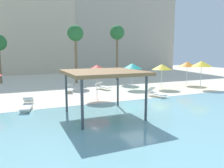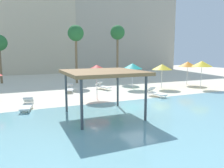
# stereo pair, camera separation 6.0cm
# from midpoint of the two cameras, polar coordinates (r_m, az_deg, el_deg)

# --- Properties ---
(ground_plane) EXTENTS (80.00, 80.00, 0.00)m
(ground_plane) POSITION_cam_midpoint_polar(r_m,az_deg,el_deg) (15.03, 6.32, -5.71)
(ground_plane) COLOR beige
(lagoon_water) EXTENTS (44.00, 13.50, 0.04)m
(lagoon_water) POSITION_cam_midpoint_polar(r_m,az_deg,el_deg) (10.99, 20.36, -11.31)
(lagoon_water) COLOR #7AB7C1
(lagoon_water) RESTS_ON ground
(shade_pavilion) EXTENTS (4.17, 4.17, 2.62)m
(shade_pavilion) POSITION_cam_midpoint_polar(r_m,az_deg,el_deg) (12.03, -2.28, 2.76)
(shade_pavilion) COLOR #42474C
(shade_pavilion) RESTS_ON ground
(beach_umbrella_yellow_0) EXTENTS (2.04, 2.04, 2.50)m
(beach_umbrella_yellow_0) POSITION_cam_midpoint_polar(r_m,az_deg,el_deg) (22.56, 13.22, 4.43)
(beach_umbrella_yellow_0) COLOR silver
(beach_umbrella_yellow_0) RESTS_ON ground
(beach_umbrella_yellow_1) EXTENTS (2.08, 2.08, 2.83)m
(beach_umbrella_yellow_1) POSITION_cam_midpoint_polar(r_m,az_deg,el_deg) (23.66, 22.84, 4.97)
(beach_umbrella_yellow_1) COLOR silver
(beach_umbrella_yellow_1) RESTS_ON ground
(beach_umbrella_red_3) EXTENTS (2.18, 2.18, 2.71)m
(beach_umbrella_red_3) POSITION_cam_midpoint_polar(r_m,az_deg,el_deg) (16.82, -3.97, 4.12)
(beach_umbrella_red_3) COLOR silver
(beach_umbrella_red_3) RESTS_ON ground
(beach_umbrella_orange_4) EXTENTS (2.11, 2.11, 2.65)m
(beach_umbrella_orange_4) POSITION_cam_midpoint_polar(r_m,az_deg,el_deg) (26.16, 19.51, 4.98)
(beach_umbrella_orange_4) COLOR silver
(beach_umbrella_orange_4) RESTS_ON ground
(beach_umbrella_teal_5) EXTENTS (2.04, 2.04, 2.59)m
(beach_umbrella_teal_5) POSITION_cam_midpoint_polar(r_m,az_deg,el_deg) (21.95, 5.52, 4.75)
(beach_umbrella_teal_5) COLOR silver
(beach_umbrella_teal_5) RESTS_ON ground
(lounge_chair_2) EXTENTS (0.85, 1.96, 0.74)m
(lounge_chair_2) POSITION_cam_midpoint_polar(r_m,az_deg,el_deg) (18.33, 11.58, -2.26)
(lounge_chair_2) COLOR white
(lounge_chair_2) RESTS_ON ground
(lounge_chair_3) EXTENTS (0.96, 1.98, 0.74)m
(lounge_chair_3) POSITION_cam_midpoint_polar(r_m,az_deg,el_deg) (14.75, -21.51, -5.18)
(lounge_chair_3) COLOR white
(lounge_chair_3) RESTS_ON ground
(lounge_chair_4) EXTENTS (1.17, 1.99, 0.74)m
(lounge_chair_4) POSITION_cam_midpoint_polar(r_m,az_deg,el_deg) (21.64, -2.49, -0.52)
(lounge_chair_4) COLOR white
(lounge_chair_4) RESTS_ON ground
(lounge_chair_5) EXTENTS (1.00, 1.98, 0.74)m
(lounge_chair_5) POSITION_cam_midpoint_polar(r_m,az_deg,el_deg) (20.57, -11.10, -1.12)
(lounge_chair_5) COLOR white
(lounge_chair_5) RESTS_ON ground
(palm_tree_2) EXTENTS (1.90, 1.90, 7.27)m
(palm_tree_2) POSITION_cam_midpoint_polar(r_m,az_deg,el_deg) (29.03, 1.54, 13.11)
(palm_tree_2) COLOR brown
(palm_tree_2) RESTS_ON ground
(palm_tree_3) EXTENTS (1.90, 1.90, 6.92)m
(palm_tree_3) POSITION_cam_midpoint_polar(r_m,az_deg,el_deg) (26.42, -9.54, 12.78)
(palm_tree_3) COLOR brown
(palm_tree_3) RESTS_ON ground
(hotel_block_0) EXTENTS (16.76, 11.83, 19.03)m
(hotel_block_0) POSITION_cam_midpoint_polar(r_m,az_deg,el_deg) (45.32, -22.20, 15.06)
(hotel_block_0) COLOR beige
(hotel_block_0) RESTS_ON ground
(hotel_block_1) EXTENTS (23.92, 9.45, 18.79)m
(hotel_block_1) POSITION_cam_midpoint_polar(r_m,az_deg,el_deg) (48.81, 1.45, 14.96)
(hotel_block_1) COLOR #B2A893
(hotel_block_1) RESTS_ON ground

